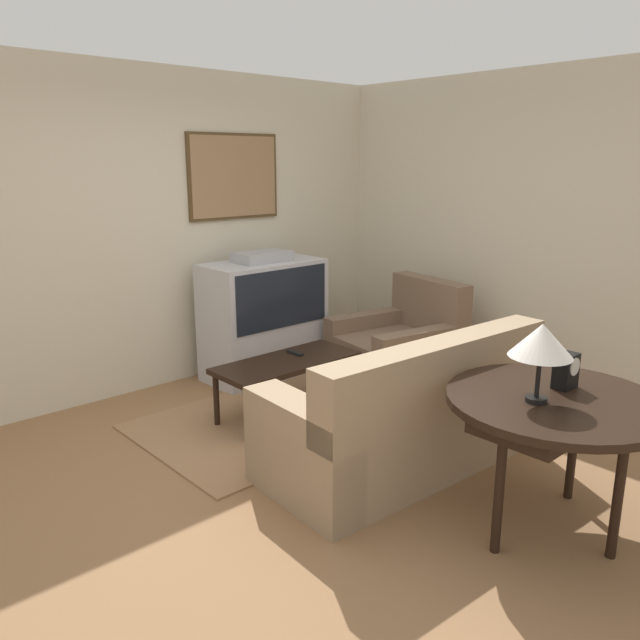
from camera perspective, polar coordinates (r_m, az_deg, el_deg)
The scene contains 12 objects.
ground_plane at distance 4.12m, azimuth -1.10°, elevation -13.73°, with size 12.00×12.00×0.00m, color #8E6642.
wall_back at distance 5.46m, azimuth -16.13°, elevation 7.68°, with size 12.00×0.10×2.70m.
wall_right at distance 5.75m, azimuth 19.11°, elevation 7.71°, with size 0.06×12.00×2.70m.
area_rug at distance 5.05m, azimuth -1.64°, elevation -8.15°, with size 2.55×1.42×0.01m.
tv at distance 5.71m, azimuth -5.17°, elevation 0.21°, with size 1.10×0.57×1.15m.
couch at distance 4.10m, azimuth 7.79°, elevation -8.95°, with size 1.89×0.96×0.91m.
armchair at distance 5.76m, azimuth 7.28°, elevation -2.52°, with size 1.12×1.05×0.88m.
coffee_table at distance 4.83m, azimuth -3.02°, elevation -4.21°, with size 1.15×0.48×0.45m.
console_table at distance 3.49m, azimuth 20.75°, elevation -7.65°, with size 1.12×1.12×0.75m.
table_lamp at distance 3.28m, azimuth 19.58°, elevation -1.87°, with size 0.32×0.32×0.41m.
mantel_clock at distance 3.60m, azimuth 21.56°, elevation -4.34°, with size 0.14×0.10×0.19m.
remote at distance 4.94m, azimuth -2.28°, elevation -3.04°, with size 0.05×0.16×0.02m.
Camera 1 is at (-2.39, -2.73, 1.95)m, focal length 35.00 mm.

